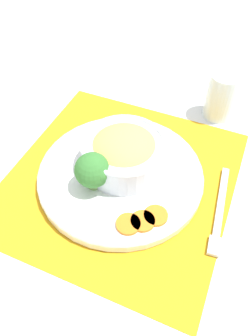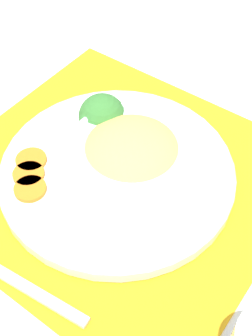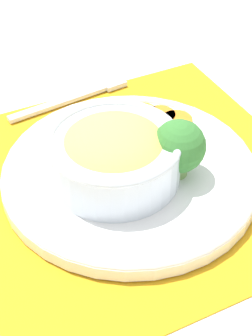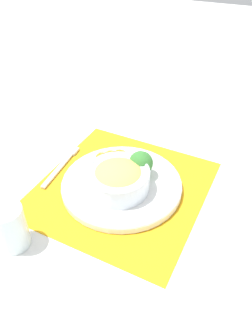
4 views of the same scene
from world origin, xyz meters
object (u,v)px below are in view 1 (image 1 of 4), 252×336
bowl (122,151)px  broccoli_floret (93,171)px  water_glass (221,98)px  fork (219,217)px

bowl → broccoli_floret: broccoli_floret is taller
water_glass → fork: size_ratio=0.56×
bowl → water_glass: size_ratio=1.49×
fork → water_glass: bearing=-82.6°
broccoli_floret → bowl: bearing=-115.3°
broccoli_floret → fork: 0.23m
bowl → fork: bowl is taller
broccoli_floret → water_glass: size_ratio=0.70×
bowl → broccoli_floret: (0.03, 0.06, 0.01)m
broccoli_floret → fork: size_ratio=0.39×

